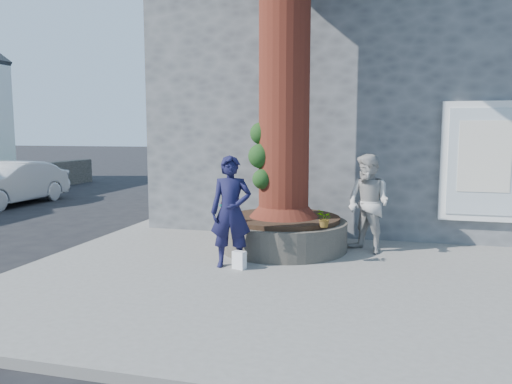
% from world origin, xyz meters
% --- Properties ---
extents(ground, '(120.00, 120.00, 0.00)m').
position_xyz_m(ground, '(0.00, 0.00, 0.00)').
color(ground, black).
rests_on(ground, ground).
extents(pavement, '(9.00, 8.00, 0.12)m').
position_xyz_m(pavement, '(1.50, 1.00, 0.06)').
color(pavement, slate).
rests_on(pavement, ground).
extents(yellow_line, '(0.10, 30.00, 0.01)m').
position_xyz_m(yellow_line, '(-3.05, 1.00, 0.00)').
color(yellow_line, yellow).
rests_on(yellow_line, ground).
extents(stone_shop, '(10.30, 8.30, 6.30)m').
position_xyz_m(stone_shop, '(2.50, 7.20, 3.16)').
color(stone_shop, '#505256').
rests_on(stone_shop, ground).
extents(planter, '(2.30, 2.30, 0.60)m').
position_xyz_m(planter, '(0.80, 2.00, 0.41)').
color(planter, black).
rests_on(planter, pavement).
extents(man, '(0.71, 0.53, 1.76)m').
position_xyz_m(man, '(0.24, 0.61, 1.00)').
color(man, '#131334').
rests_on(man, pavement).
extents(woman, '(1.07, 1.04, 1.74)m').
position_xyz_m(woman, '(2.29, 2.15, 0.99)').
color(woman, '#AFACA7').
rests_on(woman, pavement).
extents(shopping_bag, '(0.23, 0.18, 0.28)m').
position_xyz_m(shopping_bag, '(0.40, 0.51, 0.26)').
color(shopping_bag, white).
rests_on(shopping_bag, pavement).
extents(car_silver, '(1.44, 4.04, 1.33)m').
position_xyz_m(car_silver, '(-8.56, 5.95, 0.66)').
color(car_silver, '#A9ACB0').
rests_on(car_silver, ground).
extents(plant_a, '(0.22, 0.19, 0.35)m').
position_xyz_m(plant_a, '(-0.05, 1.15, 0.89)').
color(plant_a, gray).
rests_on(plant_a, planter).
extents(plant_b, '(0.27, 0.27, 0.35)m').
position_xyz_m(plant_b, '(0.81, 2.18, 0.90)').
color(plant_b, gray).
rests_on(plant_b, planter).
extents(plant_c, '(0.29, 0.29, 0.37)m').
position_xyz_m(plant_c, '(-0.05, 1.25, 0.91)').
color(plant_c, gray).
rests_on(plant_c, planter).
extents(plant_d, '(0.33, 0.34, 0.29)m').
position_xyz_m(plant_d, '(1.65, 1.15, 0.86)').
color(plant_d, gray).
rests_on(plant_d, planter).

